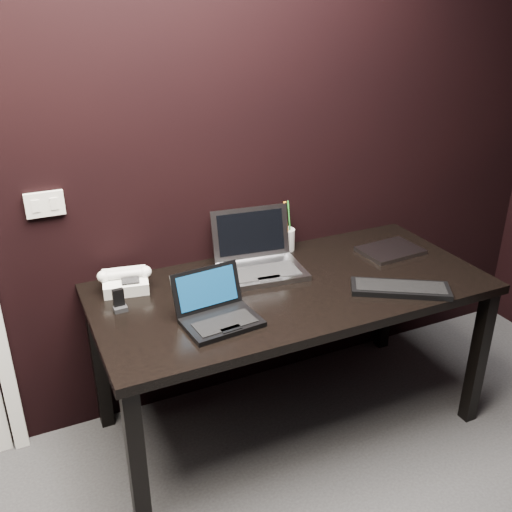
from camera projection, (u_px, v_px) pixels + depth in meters
name	position (u px, v px, depth m)	size (l,w,h in m)	color
wall_back	(190.00, 143.00, 2.44)	(4.00, 4.00, 0.00)	black
wall_switch	(45.00, 204.00, 2.26)	(0.15, 0.02, 0.10)	silver
desk	(292.00, 301.00, 2.49)	(1.70, 0.80, 0.74)	black
netbook	(218.00, 312.00, 2.17)	(0.30, 0.28, 0.18)	black
silver_laptop	(259.00, 261.00, 2.57)	(0.40, 0.37, 0.25)	#9A9A9F
ext_keyboard	(400.00, 289.00, 2.40)	(0.42, 0.33, 0.03)	black
closed_laptop	(390.00, 250.00, 2.76)	(0.30, 0.22, 0.02)	gray
desk_phone	(125.00, 281.00, 2.40)	(0.23, 0.20, 0.11)	silver
mobile_phone	(119.00, 302.00, 2.25)	(0.05, 0.05, 0.09)	black
pen_cup	(286.00, 239.00, 2.77)	(0.09, 0.09, 0.25)	silver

